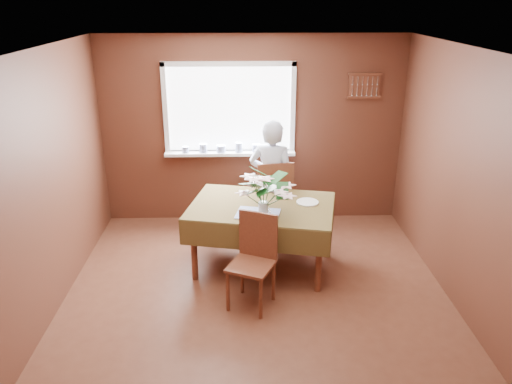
{
  "coord_description": "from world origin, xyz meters",
  "views": [
    {
      "loc": [
        -0.14,
        -4.22,
        2.94
      ],
      "look_at": [
        0.0,
        0.55,
        1.05
      ],
      "focal_mm": 35.0,
      "sensor_mm": 36.0,
      "label": 1
    }
  ],
  "objects_px": {
    "seated_woman": "(272,181)",
    "chair_near": "(254,256)",
    "chair_far": "(273,197)",
    "dining_table": "(262,213)",
    "flower_bouquet": "(264,187)"
  },
  "relations": [
    {
      "from": "seated_woman",
      "to": "chair_near",
      "type": "bearing_deg",
      "value": 97.05
    },
    {
      "from": "chair_far",
      "to": "chair_near",
      "type": "distance_m",
      "value": 1.46
    },
    {
      "from": "chair_near",
      "to": "seated_woman",
      "type": "relative_size",
      "value": 0.61
    },
    {
      "from": "dining_table",
      "to": "chair_far",
      "type": "distance_m",
      "value": 0.74
    },
    {
      "from": "chair_near",
      "to": "seated_woman",
      "type": "xyz_separation_m",
      "value": [
        0.25,
        1.43,
        0.26
      ]
    },
    {
      "from": "seated_woman",
      "to": "flower_bouquet",
      "type": "distance_m",
      "value": 1.01
    },
    {
      "from": "chair_near",
      "to": "seated_woman",
      "type": "distance_m",
      "value": 1.47
    },
    {
      "from": "chair_far",
      "to": "seated_woman",
      "type": "xyz_separation_m",
      "value": [
        -0.02,
        -0.0,
        0.22
      ]
    },
    {
      "from": "chair_far",
      "to": "flower_bouquet",
      "type": "relative_size",
      "value": 1.91
    },
    {
      "from": "dining_table",
      "to": "chair_far",
      "type": "xyz_separation_m",
      "value": [
        0.17,
        0.71,
        -0.11
      ]
    },
    {
      "from": "seated_woman",
      "to": "flower_bouquet",
      "type": "relative_size",
      "value": 2.84
    },
    {
      "from": "dining_table",
      "to": "seated_woman",
      "type": "relative_size",
      "value": 1.13
    },
    {
      "from": "chair_far",
      "to": "chair_near",
      "type": "relative_size",
      "value": 1.1
    },
    {
      "from": "flower_bouquet",
      "to": "chair_far",
      "type": "bearing_deg",
      "value": 80.3
    },
    {
      "from": "dining_table",
      "to": "flower_bouquet",
      "type": "xyz_separation_m",
      "value": [
        0.01,
        -0.25,
        0.4
      ]
    }
  ]
}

